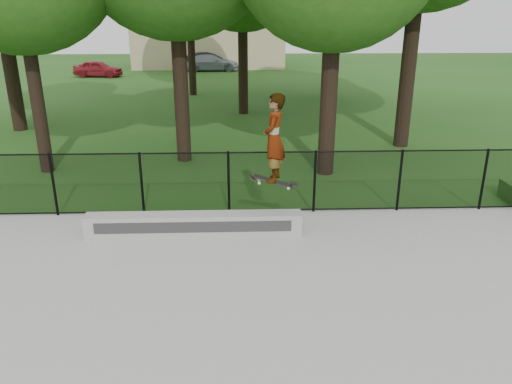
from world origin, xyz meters
TOP-DOWN VIEW (x-y plane):
  - grind_ledge at (-0.73, 4.70)m, footprint 4.56×0.40m
  - car_a at (-9.57, 31.35)m, footprint 3.48×1.81m
  - car_b at (-2.12, 35.26)m, footprint 4.05×2.86m
  - car_c at (-1.81, 34.65)m, footprint 4.07×1.93m
  - skater_airborne at (0.95, 4.69)m, footprint 0.81×0.74m
  - chainlink_fence at (0.00, 5.90)m, footprint 16.06×0.06m
  - distant_building at (-2.00, 38.00)m, footprint 12.40×6.40m

SIDE VIEW (x-z plane):
  - grind_ledge at x=-0.73m, z-range 0.06..0.54m
  - car_a at x=-9.57m, z-range 0.00..1.14m
  - car_c at x=-1.81m, z-range 0.00..1.26m
  - car_b at x=-2.12m, z-range 0.00..1.38m
  - chainlink_fence at x=0.00m, z-range 0.06..1.56m
  - skater_airborne at x=0.95m, z-range 1.14..3.13m
  - distant_building at x=-2.00m, z-range 0.01..4.31m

